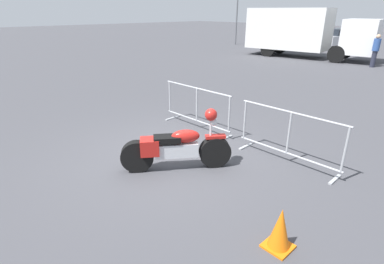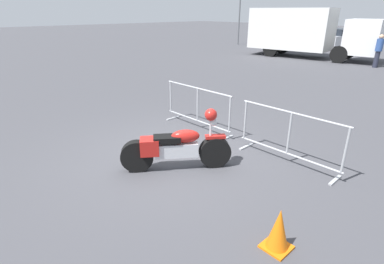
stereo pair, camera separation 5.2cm
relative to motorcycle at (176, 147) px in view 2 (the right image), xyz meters
name	(u,v)px [view 2 (the right image)]	position (x,y,z in m)	size (l,w,h in m)	color
ground_plane	(171,155)	(-0.52, 0.26, -0.45)	(120.00, 120.00, 0.00)	#424247
motorcycle	(176,147)	(0.00, 0.00, 0.00)	(1.36, 1.80, 1.19)	black
crowd_barrier_near	(198,107)	(-1.29, 1.78, 0.10)	(2.21, 0.48, 1.07)	#9EA0A5
crowd_barrier_far	(289,137)	(1.29, 1.78, 0.10)	(2.21, 0.48, 1.07)	#9EA0A5
box_truck	(305,31)	(-5.89, 15.49, 1.18)	(7.95, 3.40, 2.98)	silver
parked_car_white	(282,34)	(-12.11, 23.00, 0.27)	(1.95, 4.31, 1.43)	white
parked_car_green	(310,36)	(-9.48, 23.37, 0.25)	(1.90, 4.18, 1.39)	#236B38
parked_car_silver	(338,38)	(-6.84, 23.01, 0.29)	(1.99, 4.39, 1.46)	#B7BABF
pedestrian	(379,50)	(-1.31, 14.89, 0.47)	(0.42, 0.42, 1.69)	#262838
traffic_cone	(279,230)	(2.48, -0.40, -0.16)	(0.34, 0.34, 0.59)	orange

